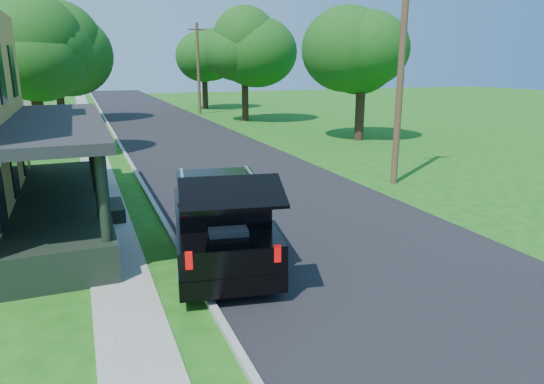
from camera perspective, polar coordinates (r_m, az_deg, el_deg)
name	(u,v)px	position (r m, az deg, el deg)	size (l,w,h in m)	color
ground	(367,263)	(12.02, 11.12, -8.21)	(140.00, 140.00, 0.00)	#195410
street	(189,142)	(30.22, -9.77, 5.87)	(8.00, 120.00, 0.02)	black
curb	(120,146)	(29.66, -17.46, 5.23)	(0.15, 120.00, 0.12)	#9A9A95
sidewalk	(92,147)	(29.59, -20.45, 4.95)	(1.30, 120.00, 0.03)	gray
black_suv	(221,222)	(11.71, -6.06, -3.49)	(2.97, 5.78, 2.57)	black
tree_left_mid	(30,47)	(26.54, -26.59, 15.05)	(6.00, 6.25, 7.96)	black
tree_left_far	(54,47)	(42.86, -24.27, 15.33)	(6.72, 6.65, 9.42)	black
tree_right_near	(362,49)	(30.57, 10.52, 16.19)	(5.75, 5.74, 8.33)	black
tree_right_mid	(244,43)	(40.40, -3.34, 17.12)	(6.71, 6.74, 9.49)	black
tree_right_far	(203,49)	(51.93, -8.08, 16.33)	(7.76, 7.91, 9.36)	black
utility_pole_near	(402,49)	(19.48, 15.09, 15.97)	(1.61, 0.26, 10.06)	#492D22
utility_pole_far	(198,68)	(46.26, -8.67, 14.25)	(1.62, 0.36, 8.15)	#492D22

